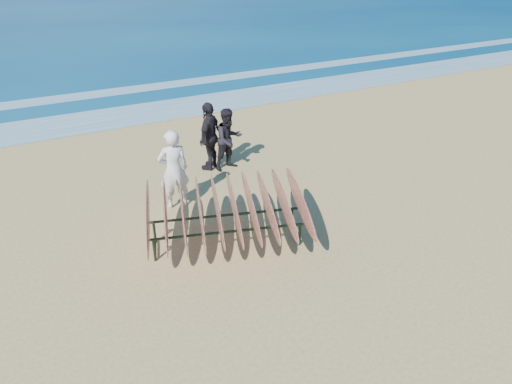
# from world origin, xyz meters

# --- Properties ---
(ground) EXTENTS (120.00, 120.00, 0.00)m
(ground) POSITION_xyz_m (0.00, 0.00, 0.00)
(ground) COLOR tan
(ground) RESTS_ON ground
(ocean) EXTENTS (160.00, 160.00, 0.00)m
(ocean) POSITION_xyz_m (0.00, 55.00, 0.01)
(ocean) COLOR navy
(ocean) RESTS_ON ground
(foam_near) EXTENTS (160.00, 160.00, 0.00)m
(foam_near) POSITION_xyz_m (0.00, 10.00, 0.01)
(foam_near) COLOR white
(foam_near) RESTS_ON ground
(foam_far) EXTENTS (160.00, 160.00, 0.00)m
(foam_far) POSITION_xyz_m (0.00, 13.50, 0.01)
(foam_far) COLOR white
(foam_far) RESTS_ON ground
(surfboard_rack) EXTENTS (3.76, 3.31, 1.30)m
(surfboard_rack) POSITION_xyz_m (-0.78, 0.63, 0.83)
(surfboard_rack) COLOR black
(surfboard_rack) RESTS_ON ground
(person_white) EXTENTS (0.75, 0.53, 1.93)m
(person_white) POSITION_xyz_m (-1.17, 2.65, 0.97)
(person_white) COLOR white
(person_white) RESTS_ON ground
(person_dark_a) EXTENTS (0.94, 0.79, 1.73)m
(person_dark_a) POSITION_xyz_m (0.88, 4.01, 0.87)
(person_dark_a) COLOR black
(person_dark_a) RESTS_ON ground
(person_dark_b) EXTENTS (1.14, 1.10, 1.91)m
(person_dark_b) POSITION_xyz_m (0.43, 4.27, 0.95)
(person_dark_b) COLOR black
(person_dark_b) RESTS_ON ground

